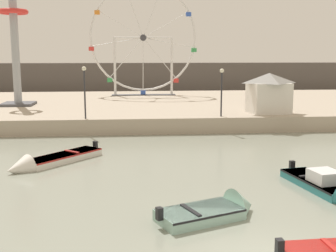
% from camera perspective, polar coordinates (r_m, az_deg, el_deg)
% --- Properties ---
extents(quay_promenade, '(110.00, 23.57, 1.19)m').
position_cam_1_polar(quay_promenade, '(43.68, -0.08, 2.52)').
color(quay_promenade, tan).
rests_on(quay_promenade, ground_plane).
extents(distant_town_skyline, '(140.00, 3.00, 4.40)m').
position_cam_1_polar(distant_town_skyline, '(70.47, -2.02, 6.52)').
color(distant_town_skyline, '#564C47').
rests_on(distant_town_skyline, ground_plane).
extents(motorboat_teal_painted, '(2.24, 5.42, 1.39)m').
position_cam_1_polar(motorboat_teal_painted, '(19.92, 20.64, -7.67)').
color(motorboat_teal_painted, teal).
rests_on(motorboat_teal_painted, ground_plane).
extents(motorboat_seafoam, '(4.14, 2.84, 1.46)m').
position_cam_1_polar(motorboat_seafoam, '(16.42, 6.67, -10.95)').
color(motorboat_seafoam, '#93BCAD').
rests_on(motorboat_seafoam, ground_plane).
extents(motorboat_white_red_stripe, '(4.88, 5.32, 1.25)m').
position_cam_1_polar(motorboat_white_red_stripe, '(24.22, -15.65, -4.50)').
color(motorboat_white_red_stripe, silver).
rests_on(motorboat_white_red_stripe, ground_plane).
extents(ferris_wheel_white_frame, '(12.11, 1.20, 12.44)m').
position_cam_1_polar(ferris_wheel_white_frame, '(49.65, -3.28, 11.27)').
color(ferris_wheel_white_frame, silver).
rests_on(ferris_wheel_white_frame, quay_promenade).
extents(drop_tower_steel_tower, '(2.80, 2.80, 11.29)m').
position_cam_1_polar(drop_tower_steel_tower, '(42.23, -19.48, 10.22)').
color(drop_tower_steel_tower, '#999EA3').
rests_on(drop_tower_steel_tower, quay_promenade).
extents(carnival_booth_white_ticket, '(3.55, 3.12, 3.20)m').
position_cam_1_polar(carnival_booth_white_ticket, '(35.77, 13.10, 4.35)').
color(carnival_booth_white_ticket, silver).
rests_on(carnival_booth_white_ticket, quay_promenade).
extents(promenade_lamp_near, '(0.32, 0.32, 3.63)m').
position_cam_1_polar(promenade_lamp_near, '(33.07, 7.06, 5.38)').
color(promenade_lamp_near, '#2D2D33').
rests_on(promenade_lamp_near, quay_promenade).
extents(promenade_lamp_far, '(0.32, 0.32, 3.82)m').
position_cam_1_polar(promenade_lamp_far, '(32.20, -10.92, 5.37)').
color(promenade_lamp_far, '#2D2D33').
rests_on(promenade_lamp_far, quay_promenade).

